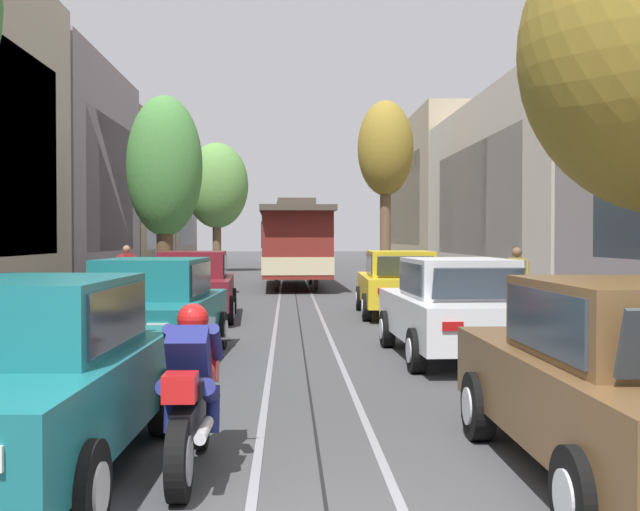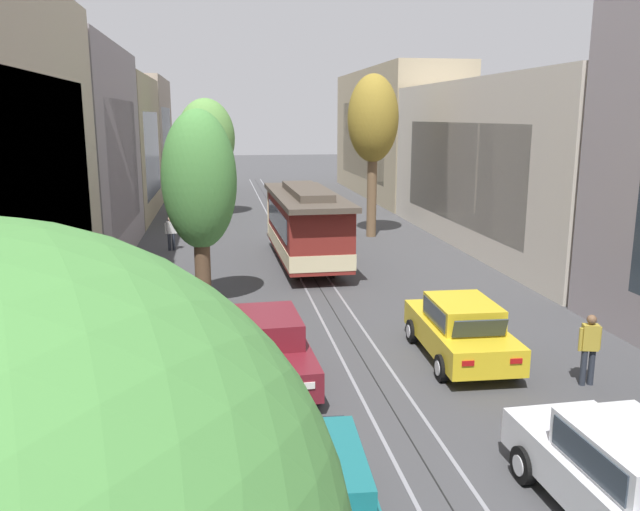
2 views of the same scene
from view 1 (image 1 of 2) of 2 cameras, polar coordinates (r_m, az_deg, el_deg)
name	(u,v)px [view 1 (image 1 of 2)]	position (r m, az deg, el deg)	size (l,w,h in m)	color
ground_plane	(295,290)	(29.39, -1.79, -2.43)	(160.00, 160.00, 0.00)	#424244
trolley_track_rails	(294,283)	(33.57, -1.86, -1.96)	(1.14, 69.92, 0.01)	gray
building_facade_left	(28,166)	(32.55, -20.02, 6.00)	(5.91, 61.62, 9.88)	gray
building_facade_right	(524,178)	(36.14, 14.28, 5.36)	(5.30, 61.62, 9.57)	gray
parked_car_teal_near_left	(23,377)	(6.89, -20.37, -8.07)	(2.10, 4.41, 1.58)	#196B70
parked_car_teal_second_left	(152,309)	(12.70, -11.86, -3.75)	(2.15, 4.42, 1.58)	#196B70
parked_car_maroon_mid_left	(193,285)	(19.02, -9.02, -2.07)	(2.13, 4.42, 1.58)	maroon
parked_car_brown_near_right	(633,381)	(6.73, 21.35, -8.29)	(2.01, 4.36, 1.58)	brown
parked_car_white_second_right	(456,308)	(12.82, 9.65, -3.70)	(2.09, 4.40, 1.58)	silver
parked_car_yellow_mid_right	(399,283)	(19.65, 5.67, -1.95)	(2.10, 4.40, 1.58)	gold
street_tree_kerb_left_second	(165,169)	(25.62, -10.99, 6.05)	(2.36, 2.01, 6.34)	brown
street_tree_kerb_left_mid	(217,186)	(45.08, -7.35, 4.91)	(3.50, 3.02, 7.18)	brown
street_tree_kerb_right_second	(385,151)	(37.12, 4.67, 7.40)	(2.55, 2.66, 8.18)	brown
cable_car_trolley	(295,244)	(30.44, -1.81, 0.83)	(2.75, 9.16, 3.28)	maroon
motorcycle_with_rider	(192,394)	(6.64, -9.12, -9.69)	(0.56, 1.99, 1.37)	black
pedestrian_on_left_pavement	(159,261)	(35.02, -11.36, -0.39)	(0.55, 0.34, 1.59)	#282D38
pedestrian_on_right_pavement	(127,272)	(23.03, -13.58, -1.12)	(0.55, 0.42, 1.69)	black
pedestrian_crossing_far	(517,281)	(18.17, 13.82, -1.75)	(0.55, 0.30, 1.69)	#282D38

